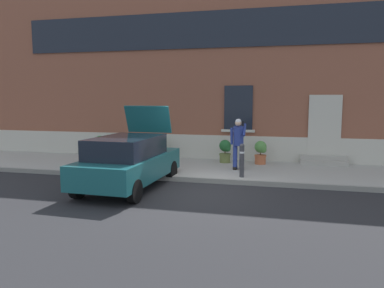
% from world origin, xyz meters
% --- Properties ---
extents(ground_plane, '(80.00, 80.00, 0.00)m').
position_xyz_m(ground_plane, '(0.00, 0.00, 0.00)').
color(ground_plane, '#232326').
extents(sidewalk, '(24.00, 3.60, 0.15)m').
position_xyz_m(sidewalk, '(0.00, 2.80, 0.07)').
color(sidewalk, '#99968E').
rests_on(sidewalk, ground).
extents(curb_edge, '(24.00, 0.12, 0.15)m').
position_xyz_m(curb_edge, '(0.00, 0.94, 0.07)').
color(curb_edge, gray).
rests_on(curb_edge, ground).
extents(building_facade, '(24.00, 1.52, 7.50)m').
position_xyz_m(building_facade, '(0.01, 5.29, 3.73)').
color(building_facade, brown).
rests_on(building_facade, ground).
extents(entrance_stoop, '(1.67, 0.64, 0.32)m').
position_xyz_m(entrance_stoop, '(3.84, 4.33, 0.28)').
color(entrance_stoop, '#9E998E').
rests_on(entrance_stoop, sidewalk).
extents(hatchback_car_teal, '(1.90, 4.12, 2.34)m').
position_xyz_m(hatchback_car_teal, '(-1.86, -0.27, 0.80)').
color(hatchback_car_teal, '#165156').
rests_on(hatchback_car_teal, ground).
extents(bollard_near_person, '(0.15, 0.15, 1.04)m').
position_xyz_m(bollard_near_person, '(1.17, 1.35, 0.71)').
color(bollard_near_person, '#333338').
rests_on(bollard_near_person, sidewalk).
extents(bollard_far_left, '(0.15, 0.15, 1.04)m').
position_xyz_m(bollard_far_left, '(-3.32, 1.35, 0.71)').
color(bollard_far_left, '#333338').
rests_on(bollard_far_left, sidewalk).
extents(person_on_phone, '(0.51, 0.51, 1.74)m').
position_xyz_m(person_on_phone, '(0.92, 2.45, 1.15)').
color(person_on_phone, navy).
rests_on(person_on_phone, sidewalk).
extents(planter_cream, '(0.44, 0.44, 0.86)m').
position_xyz_m(planter_cream, '(-5.05, 4.09, 0.61)').
color(planter_cream, beige).
rests_on(planter_cream, sidewalk).
extents(planter_charcoal, '(0.44, 0.44, 0.86)m').
position_xyz_m(planter_charcoal, '(-2.40, 4.01, 0.61)').
color(planter_charcoal, '#2D2D30').
rests_on(planter_charcoal, sidewalk).
extents(planter_olive, '(0.44, 0.44, 0.86)m').
position_xyz_m(planter_olive, '(0.26, 3.83, 0.61)').
color(planter_olive, '#606B38').
rests_on(planter_olive, sidewalk).
extents(planter_terracotta, '(0.44, 0.44, 0.86)m').
position_xyz_m(planter_terracotta, '(1.58, 3.82, 0.61)').
color(planter_terracotta, '#B25B38').
rests_on(planter_terracotta, sidewalk).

